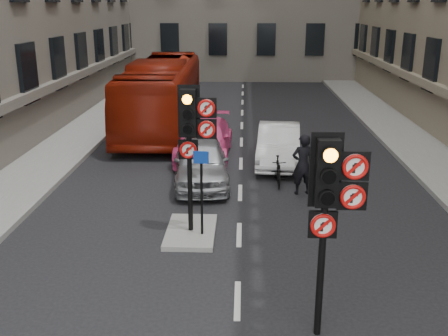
# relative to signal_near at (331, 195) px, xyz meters

# --- Properties ---
(pavement_left) EXTENTS (3.00, 50.00, 0.16)m
(pavement_left) POSITION_rel_signal_near_xyz_m (-8.69, 11.01, -2.50)
(pavement_left) COLOR gray
(pavement_left) RESTS_ON ground
(pavement_right) EXTENTS (3.00, 50.00, 0.16)m
(pavement_right) POSITION_rel_signal_near_xyz_m (5.71, 11.01, -2.50)
(pavement_right) COLOR gray
(pavement_right) RESTS_ON ground
(centre_island) EXTENTS (1.20, 2.00, 0.12)m
(centre_island) POSITION_rel_signal_near_xyz_m (-2.69, 4.01, -2.52)
(centre_island) COLOR gray
(centre_island) RESTS_ON ground
(signal_near) EXTENTS (0.91, 0.40, 3.58)m
(signal_near) POSITION_rel_signal_near_xyz_m (0.00, 0.00, 0.00)
(signal_near) COLOR black
(signal_near) RESTS_ON ground
(signal_far) EXTENTS (0.91, 0.40, 3.58)m
(signal_far) POSITION_rel_signal_near_xyz_m (-2.60, 4.00, 0.12)
(signal_far) COLOR black
(signal_far) RESTS_ON centre_island
(car_silver) EXTENTS (2.05, 4.28, 1.41)m
(car_silver) POSITION_rel_signal_near_xyz_m (-2.73, 7.88, -1.88)
(car_silver) COLOR #95989C
(car_silver) RESTS_ON ground
(car_white) EXTENTS (1.76, 4.25, 1.37)m
(car_white) POSITION_rel_signal_near_xyz_m (-0.15, 10.15, -1.90)
(car_white) COLOR white
(car_white) RESTS_ON ground
(car_pink) EXTENTS (2.01, 4.70, 1.35)m
(car_pink) POSITION_rel_signal_near_xyz_m (-2.84, 10.80, -1.91)
(car_pink) COLOR #DB407F
(car_pink) RESTS_ON ground
(bus_red) EXTENTS (2.78, 11.16, 3.10)m
(bus_red) POSITION_rel_signal_near_xyz_m (-5.09, 15.56, -1.03)
(bus_red) COLOR maroon
(bus_red) RESTS_ON ground
(motorcycle) EXTENTS (0.45, 1.48, 0.88)m
(motorcycle) POSITION_rel_signal_near_xyz_m (-0.31, 7.81, -2.14)
(motorcycle) COLOR black
(motorcycle) RESTS_ON ground
(motorcyclist) EXTENTS (0.75, 0.58, 1.84)m
(motorcyclist) POSITION_rel_signal_near_xyz_m (0.36, 7.01, -1.66)
(motorcyclist) COLOR black
(motorcyclist) RESTS_ON ground
(info_sign) EXTENTS (0.36, 0.12, 2.10)m
(info_sign) POSITION_rel_signal_near_xyz_m (-2.39, 3.75, -1.10)
(info_sign) COLOR black
(info_sign) RESTS_ON centre_island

